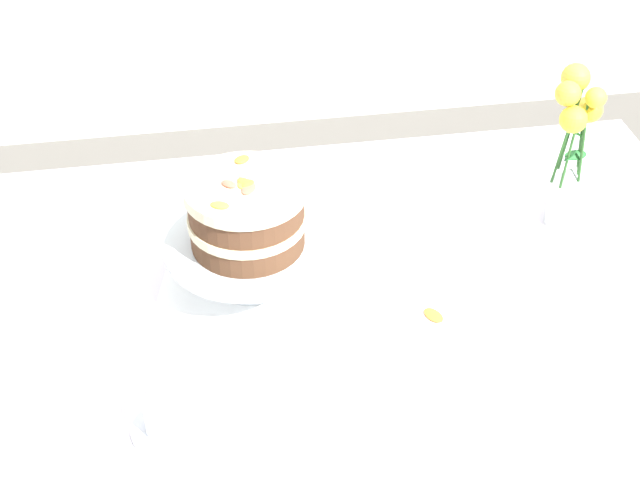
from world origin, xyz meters
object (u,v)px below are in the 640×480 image
Objects in this scene: flower_vase at (572,156)px; teacup at (168,418)px; cake_stand at (249,250)px; dining_table at (367,343)px; layer_cake at (247,214)px.

flower_vase is 0.88m from teacup.
cake_stand is 0.35m from teacup.
layer_cake is at bearing 157.25° from dining_table.
cake_stand is 1.42× the size of layer_cake.
cake_stand is at bearing 157.25° from dining_table.
layer_cake is at bearing 63.40° from teacup.
dining_table is 0.33m from layer_cake.
flower_vase is (0.61, 0.10, 0.07)m from cake_stand.
flower_vase reaches higher than teacup.
dining_table is 4.31× the size of flower_vase.
flower_vase is at bearing 23.23° from dining_table.
layer_cake is 0.62m from flower_vase.
layer_cake is 0.37m from teacup.
layer_cake reaches higher than teacup.
cake_stand is (-0.20, 0.08, 0.18)m from dining_table.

